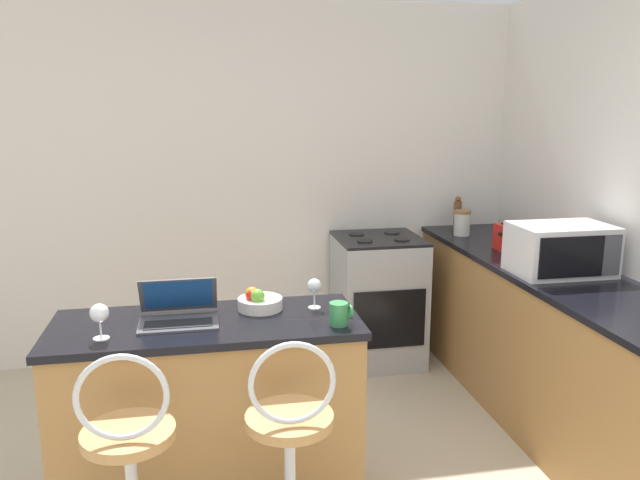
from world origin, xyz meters
name	(u,v)px	position (x,y,z in m)	size (l,w,h in m)	color
wall_back	(244,184)	(0.00, 2.77, 1.30)	(12.00, 0.06, 2.60)	silver
breakfast_bar	(211,417)	(-0.30, 0.87, 0.47)	(1.36, 0.57, 0.94)	#9E703D
counter_right	(573,362)	(1.70, 1.12, 0.47)	(0.64, 3.27, 0.94)	#9E703D
bar_stool_far	(291,469)	(-0.01, 0.33, 0.51)	(0.40, 0.40, 1.06)	silver
laptop	(179,311)	(-0.42, 0.89, 0.99)	(0.34, 0.27, 0.19)	#47474C
microwave	(561,249)	(1.67, 1.29, 1.08)	(0.53, 0.36, 0.28)	silver
toaster	(514,239)	(1.67, 1.83, 1.03)	(0.20, 0.26, 0.17)	red
stove_range	(378,300)	(0.94, 2.42, 0.47)	(0.60, 0.61, 0.95)	#9EA3A8
pepper_mill	(457,213)	(1.61, 2.61, 1.06)	(0.06, 0.06, 0.25)	brown
mug_green	(339,314)	(0.27, 0.71, 0.99)	(0.10, 0.08, 0.10)	#338447
fruit_bowl	(259,302)	(-0.06, 0.98, 0.98)	(0.21, 0.21, 0.11)	silver
storage_jar	(462,223)	(1.55, 2.37, 1.03)	(0.12, 0.12, 0.18)	silver
wine_glass_tall	(99,314)	(-0.73, 0.73, 1.05)	(0.08, 0.08, 0.15)	silver
wine_glass_short	(314,287)	(0.20, 0.95, 1.04)	(0.07, 0.07, 0.14)	silver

